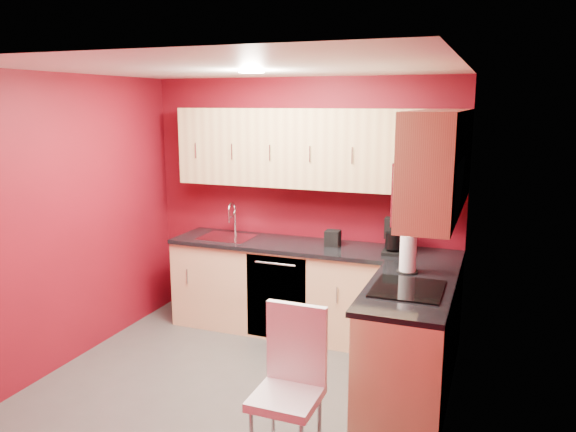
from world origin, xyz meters
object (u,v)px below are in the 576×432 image
Objects in this scene: sink at (228,234)px; paper_towel at (408,254)px; dining_chair at (286,389)px; napkin_holder at (333,238)px; microwave at (429,189)px; coffee_maker at (394,237)px.

paper_towel is (1.91, -0.57, 0.12)m from sink.
sink is at bearing 125.96° from dining_chair.
napkin_holder is 1.01m from paper_towel.
microwave is at bearing -66.60° from paper_towel.
dining_chair is at bearing -81.62° from napkin_holder.
sink is 1.64× the size of coffee_maker.
sink is at bearing 163.33° from paper_towel.
coffee_maker reaches higher than dining_chair.
paper_towel is 0.31× the size of dining_chair.
coffee_maker is at bearing -1.44° from sink.
coffee_maker is 1.03× the size of paper_towel.
microwave is at bearing -69.74° from coffee_maker.
paper_towel is at bearing 113.40° from microwave.
sink reaches higher than dining_chair.
coffee_maker is 0.57m from paper_towel.
microwave is 0.76m from paper_towel.
paper_towel is at bearing -16.67° from sink.
coffee_maker is 0.32× the size of dining_chair.
paper_towel reaches higher than dining_chair.
paper_towel is 1.60m from dining_chair.
coffee_maker is 2.04m from dining_chair.
paper_towel is (0.21, -0.53, -0.00)m from coffee_maker.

